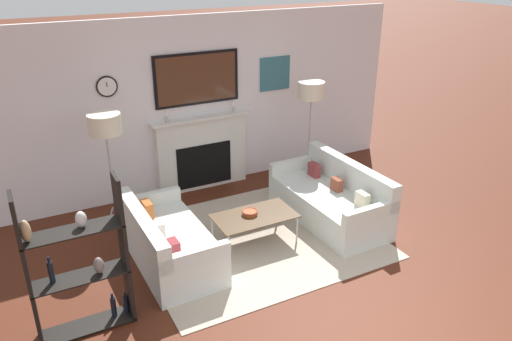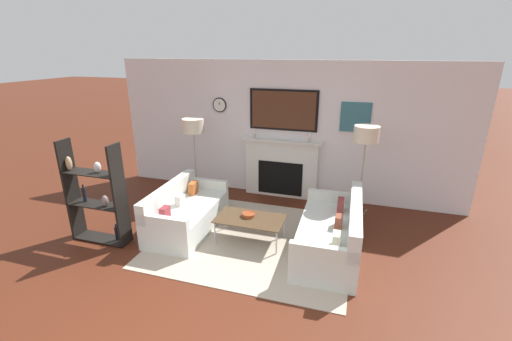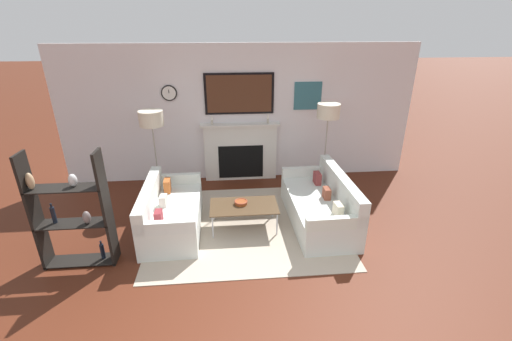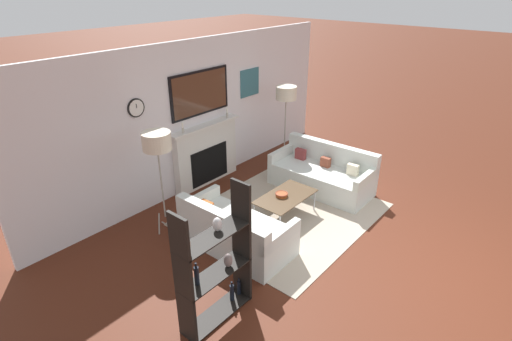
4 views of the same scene
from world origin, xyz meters
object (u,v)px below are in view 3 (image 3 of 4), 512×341
(decorative_bowl, at_px, (241,202))
(floor_lamp_right, at_px, (328,112))
(couch_left, at_px, (170,214))
(coffee_table, at_px, (244,207))
(floor_lamp_left, at_px, (151,119))
(couch_right, at_px, (321,206))
(shelf_unit, at_px, (72,213))

(decorative_bowl, bearing_deg, floor_lamp_right, 35.07)
(couch_left, distance_m, decorative_bowl, 1.12)
(couch_left, xyz_separation_m, coffee_table, (1.16, -0.06, 0.10))
(floor_lamp_left, xyz_separation_m, floor_lamp_right, (3.13, 0.00, 0.06))
(decorative_bowl, bearing_deg, couch_right, 0.52)
(floor_lamp_right, bearing_deg, couch_left, -157.43)
(decorative_bowl, height_order, shelf_unit, shelf_unit)
(coffee_table, bearing_deg, floor_lamp_left, 141.49)
(floor_lamp_left, bearing_deg, decorative_bowl, -38.21)
(couch_right, bearing_deg, coffee_table, -177.26)
(decorative_bowl, xyz_separation_m, shelf_unit, (-2.22, -0.72, 0.34))
(couch_right, height_order, floor_lamp_left, floor_lamp_left)
(coffee_table, bearing_deg, decorative_bowl, 132.76)
(couch_left, relative_size, coffee_table, 1.57)
(decorative_bowl, distance_m, shelf_unit, 2.36)
(floor_lamp_left, bearing_deg, coffee_table, -38.51)
(decorative_bowl, bearing_deg, floor_lamp_left, 141.79)
(floor_lamp_right, relative_size, shelf_unit, 1.06)
(couch_right, height_order, coffee_table, couch_right)
(couch_right, distance_m, coffee_table, 1.26)
(couch_left, relative_size, floor_lamp_left, 1.01)
(floor_lamp_left, relative_size, shelf_unit, 1.03)
(decorative_bowl, distance_m, floor_lamp_left, 2.16)
(shelf_unit, bearing_deg, decorative_bowl, 17.94)
(couch_left, height_order, shelf_unit, shelf_unit)
(coffee_table, relative_size, floor_lamp_left, 0.64)
(couch_left, height_order, decorative_bowl, couch_left)
(couch_right, bearing_deg, floor_lamp_left, 157.50)
(floor_lamp_right, bearing_deg, shelf_unit, -154.11)
(coffee_table, height_order, shelf_unit, shelf_unit)
(couch_left, relative_size, floor_lamp_right, 0.97)
(shelf_unit, bearing_deg, couch_right, 11.72)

